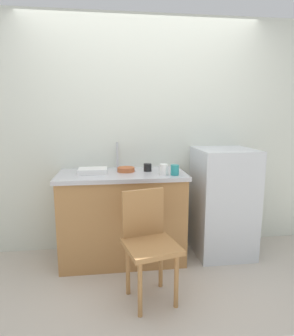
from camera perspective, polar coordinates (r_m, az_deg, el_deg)
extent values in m
plane|color=#BCB2A3|center=(2.69, 1.68, -23.28)|extent=(8.00, 8.00, 0.00)
cube|color=silver|center=(3.24, -1.02, 6.35)|extent=(4.80, 0.10, 2.53)
cube|color=#A87542|center=(3.05, -4.85, -9.80)|extent=(1.23, 0.60, 0.88)
cube|color=#B7B7BC|center=(2.92, -4.99, -1.29)|extent=(1.27, 0.64, 0.04)
cylinder|color=#B7B7BC|center=(3.14, -5.87, 2.51)|extent=(0.02, 0.02, 0.28)
cube|color=silver|center=(3.24, 14.69, -6.45)|extent=(0.59, 0.60, 1.15)
cylinder|color=#A87542|center=(2.32, -1.39, -22.75)|extent=(0.04, 0.04, 0.45)
cylinder|color=#A87542|center=(2.42, 5.79, -21.25)|extent=(0.04, 0.04, 0.45)
cylinder|color=#A87542|center=(2.57, -3.79, -19.27)|extent=(0.04, 0.04, 0.45)
cylinder|color=#A87542|center=(2.66, 2.72, -18.13)|extent=(0.04, 0.04, 0.45)
cube|color=#A87542|center=(2.37, 0.85, -15.21)|extent=(0.48, 0.48, 0.04)
cube|color=#A87542|center=(2.45, -0.77, -8.79)|extent=(0.36, 0.11, 0.40)
cube|color=white|center=(2.92, -10.64, -0.55)|extent=(0.28, 0.20, 0.05)
cylinder|color=#B25B33|center=(2.96, -4.16, -0.30)|extent=(0.18, 0.18, 0.04)
cylinder|color=black|center=(2.97, 0.12, 0.11)|extent=(0.08, 0.08, 0.08)
cylinder|color=white|center=(2.78, 3.27, -0.33)|extent=(0.08, 0.08, 0.11)
cylinder|color=teal|center=(2.79, 5.51, -0.40)|extent=(0.08, 0.08, 0.10)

